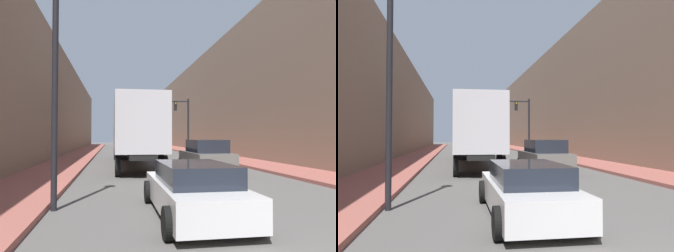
# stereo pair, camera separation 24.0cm
# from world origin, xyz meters

# --- Properties ---
(sidewalk_right) EXTENTS (2.94, 80.00, 0.15)m
(sidewalk_right) POSITION_xyz_m (6.29, 30.00, 0.07)
(sidewalk_right) COLOR #9E564C
(sidewalk_right) RESTS_ON ground
(sidewalk_left) EXTENTS (2.94, 80.00, 0.15)m
(sidewalk_left) POSITION_xyz_m (-6.29, 30.00, 0.07)
(sidewalk_left) COLOR #9E564C
(sidewalk_left) RESTS_ON ground
(building_right) EXTENTS (6.00, 80.00, 12.04)m
(building_right) POSITION_xyz_m (10.75, 30.00, 6.02)
(building_right) COLOR #846B56
(building_right) RESTS_ON ground
(building_left) EXTENTS (6.00, 80.00, 9.96)m
(building_left) POSITION_xyz_m (-10.75, 30.00, 4.98)
(building_left) COLOR #846B56
(building_left) RESTS_ON ground
(semi_truck) EXTENTS (2.55, 14.85, 4.02)m
(semi_truck) POSITION_xyz_m (-1.80, 19.10, 2.28)
(semi_truck) COLOR silver
(semi_truck) RESTS_ON ground
(sedan_car) EXTENTS (1.99, 4.78, 1.29)m
(sedan_car) POSITION_xyz_m (-1.25, 4.96, 0.63)
(sedan_car) COLOR silver
(sedan_car) RESTS_ON ground
(suv_car) EXTENTS (2.09, 4.65, 1.74)m
(suv_car) POSITION_xyz_m (1.58, 13.62, 0.82)
(suv_car) COLOR slate
(suv_car) RESTS_ON ground
(traffic_signal_gantry) EXTENTS (5.57, 0.35, 5.86)m
(traffic_signal_gantry) POSITION_xyz_m (3.16, 30.78, 4.18)
(traffic_signal_gantry) COLOR black
(traffic_signal_gantry) RESTS_ON ground
(street_lamp) EXTENTS (0.44, 0.44, 6.68)m
(street_lamp) POSITION_xyz_m (-4.67, 6.10, 4.30)
(street_lamp) COLOR black
(street_lamp) RESTS_ON ground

